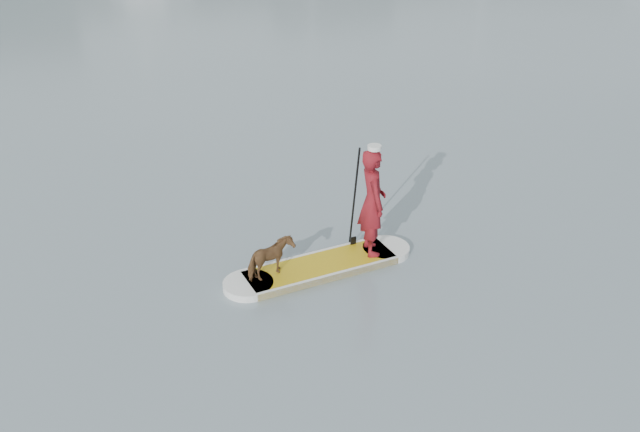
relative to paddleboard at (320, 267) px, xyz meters
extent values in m
cube|color=#BF9A12|center=(0.00, 0.00, 0.00)|extent=(2.60, 1.20, 0.12)
cylinder|color=silver|center=(-1.23, -0.20, 0.00)|extent=(0.80, 0.80, 0.12)
cylinder|color=silver|center=(1.23, 0.20, 0.00)|extent=(0.80, 0.80, 0.12)
cube|color=silver|center=(-0.06, 0.36, 0.00)|extent=(2.48, 0.47, 0.12)
cube|color=silver|center=(0.06, -0.36, 0.00)|extent=(2.48, 0.47, 0.12)
imported|color=maroon|center=(0.93, 0.15, 0.98)|extent=(0.49, 0.70, 1.83)
cylinder|color=silver|center=(0.93, 0.15, 1.93)|extent=(0.22, 0.22, 0.07)
imported|color=brown|center=(-0.85, -0.14, 0.39)|extent=(0.85, 0.65, 0.65)
cylinder|color=black|center=(0.72, 0.44, 0.94)|extent=(0.08, 0.30, 1.89)
cube|color=black|center=(0.72, 0.44, 0.04)|extent=(0.10, 0.04, 0.32)
camera|label=1|loc=(-2.81, -9.47, 6.19)|focal=40.00mm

